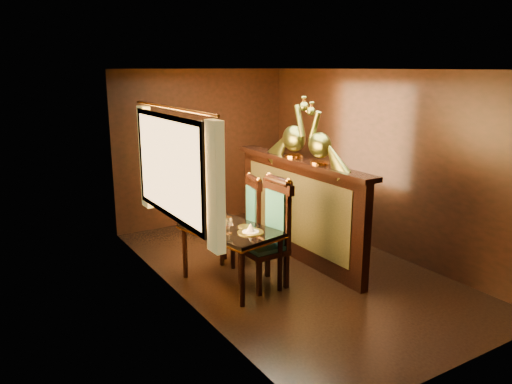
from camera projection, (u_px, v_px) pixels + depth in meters
ground at (291, 270)px, 6.40m from camera, size 5.00×5.00×0.00m
room_shell at (286, 148)px, 5.99m from camera, size 3.04×5.04×2.52m
partition at (298, 207)px, 6.64m from camera, size 0.26×2.70×1.36m
dining_table at (230, 233)px, 5.83m from camera, size 0.95×1.31×0.90m
chair_left at (272, 229)px, 5.83m from camera, size 0.49×0.53×1.32m
chair_right at (249, 217)px, 6.55m from camera, size 0.49×0.51×1.18m
peacock_left at (320, 134)px, 6.05m from camera, size 0.24×0.64×0.76m
peacock_right at (294, 127)px, 6.49m from camera, size 0.26×0.69×0.82m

